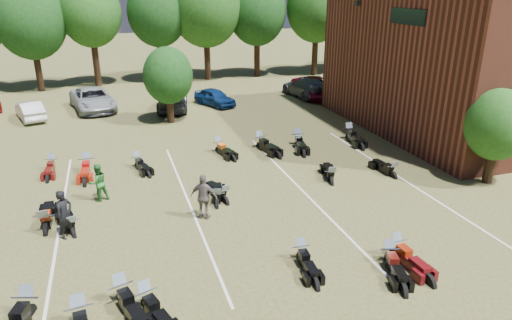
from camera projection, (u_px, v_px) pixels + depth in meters
name	position (u px, v px, depth m)	size (l,w,h in m)	color
ground	(282.00, 226.00, 17.19)	(160.00, 160.00, 0.00)	brown
car_1	(30.00, 110.00, 30.73)	(1.35, 3.86, 1.27)	#BCBBC0
car_2	(93.00, 99.00, 33.10)	(2.61, 5.66, 1.57)	gray
car_3	(172.00, 99.00, 33.18)	(2.14, 5.27, 1.53)	black
car_4	(215.00, 97.00, 34.37)	(1.52, 3.77, 1.29)	navy
car_5	(177.00, 98.00, 34.09)	(1.37, 3.92, 1.29)	beige
car_6	(316.00, 88.00, 36.92)	(2.63, 5.71, 1.59)	#550416
car_7	(306.00, 87.00, 37.05)	(2.17, 5.34, 1.55)	#3E3F44
person_black	(65.00, 214.00, 16.17)	(0.66, 0.43, 1.81)	black
person_green	(98.00, 182.00, 19.01)	(0.79, 0.62, 1.63)	#286D2B
person_grey	(204.00, 197.00, 17.46)	(1.07, 0.45, 1.83)	#574F4A
motorcycle_0	(29.00, 317.00, 12.48)	(0.76, 2.39, 1.33)	black
motorcycle_1	(123.00, 304.00, 13.00)	(0.75, 2.36, 1.31)	black
motorcycle_3	(147.00, 310.00, 12.77)	(0.71, 2.21, 1.23)	black
motorcycle_4	(301.00, 261.00, 15.05)	(0.64, 2.00, 1.11)	black
motorcycle_5	(388.00, 264.00, 14.86)	(0.67, 2.10, 1.17)	black
motorcycle_6	(396.00, 257.00, 15.25)	(0.70, 2.19, 1.22)	#4B0A0D
motorcycle_8	(47.00, 232.00, 16.80)	(0.76, 2.38, 1.33)	black
motorcycle_9	(73.00, 235.00, 16.59)	(0.65, 2.04, 1.14)	black
motorcycle_10	(217.00, 206.00, 18.79)	(0.66, 2.08, 1.16)	black
motorcycle_11	(225.00, 203.00, 19.06)	(0.68, 2.14, 1.19)	black
motorcycle_12	(331.00, 183.00, 20.95)	(0.69, 2.16, 1.20)	black
motorcycle_13	(392.00, 177.00, 21.62)	(0.66, 2.08, 1.16)	black
motorcycle_14	(53.00, 170.00, 22.49)	(0.65, 2.05, 1.14)	#4D0B0B
motorcycle_15	(88.00, 171.00, 22.32)	(0.76, 2.37, 1.32)	maroon
motorcycle_16	(138.00, 167.00, 22.80)	(0.65, 2.03, 1.13)	black
motorcycle_17	(219.00, 152.00, 24.88)	(0.69, 2.18, 1.21)	black
motorcycle_18	(260.00, 148.00, 25.48)	(0.78, 2.44, 1.36)	black
motorcycle_19	(297.00, 145.00, 25.95)	(0.78, 2.45, 1.36)	black
motorcycle_20	(349.00, 139.00, 26.95)	(0.79, 2.47, 1.38)	black
tree_line	(156.00, 12.00, 40.44)	(56.00, 6.00, 9.79)	black
young_tree_near_building	(498.00, 125.00, 20.10)	(2.80, 2.80, 4.16)	black
young_tree_midfield	(168.00, 76.00, 29.30)	(3.20, 3.20, 4.70)	black
parking_lines	(189.00, 203.00, 18.99)	(20.10, 14.00, 0.01)	silver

